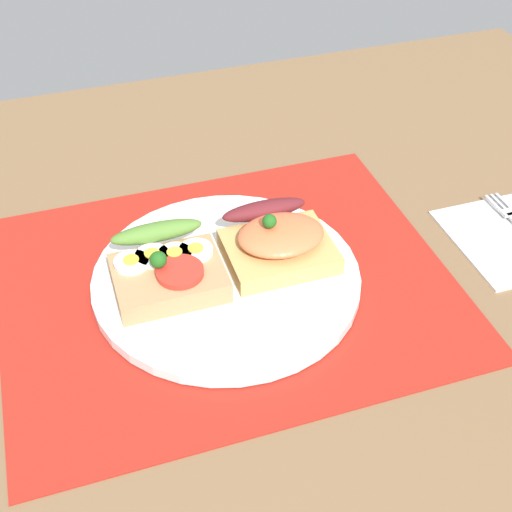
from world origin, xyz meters
TOP-DOWN VIEW (x-y plane):
  - ground_plane at (0.00, 0.00)cm, footprint 120.00×90.00cm
  - placemat at (0.00, 0.00)cm, footprint 42.99×35.07cm
  - plate at (0.00, 0.00)cm, footprint 25.82×25.82cm
  - sandwich_egg_tomato at (-5.52, 0.96)cm, footprint 10.18×9.36cm
  - sandwich_salmon at (5.63, 1.23)cm, footprint 10.33×9.79cm

SIDE VIEW (x-z plane):
  - ground_plane at x=0.00cm, z-range -3.20..0.00cm
  - placemat at x=0.00cm, z-range 0.00..0.30cm
  - plate at x=0.00cm, z-range 0.30..1.40cm
  - sandwich_egg_tomato at x=-5.52cm, z-range 0.82..5.19cm
  - sandwich_salmon at x=5.63cm, z-range 0.66..5.75cm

